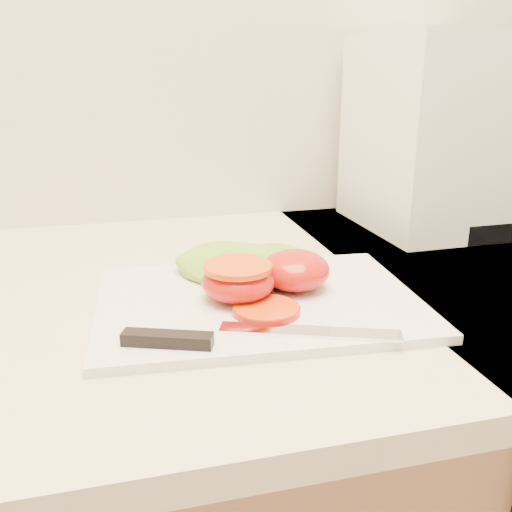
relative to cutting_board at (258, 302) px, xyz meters
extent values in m
cube|color=beige|center=(-0.02, 0.08, -0.02)|extent=(3.92, 0.65, 0.03)
cube|color=silver|center=(0.00, 0.00, 0.00)|extent=(0.36, 0.28, 0.01)
ellipsoid|color=red|center=(0.05, 0.02, 0.03)|extent=(0.08, 0.08, 0.04)
ellipsoid|color=red|center=(-0.02, 0.00, 0.02)|extent=(0.08, 0.08, 0.04)
cylinder|color=red|center=(-0.02, 0.00, 0.04)|extent=(0.07, 0.07, 0.01)
cylinder|color=#E15113|center=(0.00, -0.04, 0.01)|extent=(0.07, 0.07, 0.01)
ellipsoid|color=#7DBD32|center=(-0.01, 0.07, 0.02)|extent=(0.18, 0.17, 0.03)
ellipsoid|color=#7DBD32|center=(0.03, 0.07, 0.02)|extent=(0.12, 0.09, 0.03)
cube|color=silver|center=(0.03, -0.10, 0.01)|extent=(0.17, 0.08, 0.00)
cube|color=black|center=(-0.11, -0.09, 0.01)|extent=(0.08, 0.05, 0.01)
cube|color=white|center=(0.35, 0.26, 0.15)|extent=(0.21, 0.25, 0.30)
camera|label=1|loc=(-0.15, -0.56, 0.25)|focal=40.00mm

